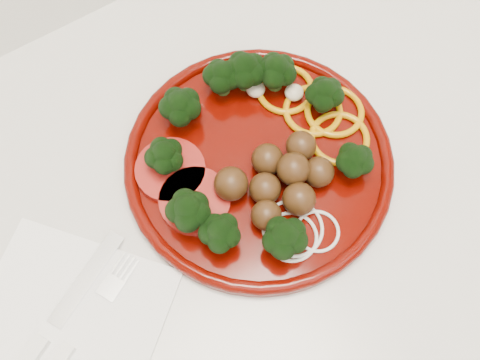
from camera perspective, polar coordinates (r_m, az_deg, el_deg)
counter at (r=1.05m, az=-2.65°, el=-12.74°), size 2.40×0.60×0.90m
plate at (r=0.62m, az=1.69°, el=2.21°), size 0.28×0.28×0.06m
napkin at (r=0.61m, az=-16.35°, el=-13.39°), size 0.25×0.25×0.00m
knife at (r=0.60m, az=-18.42°, el=-14.47°), size 0.18×0.10×0.01m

